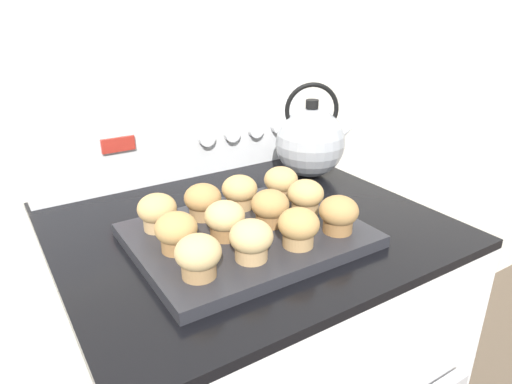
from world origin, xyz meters
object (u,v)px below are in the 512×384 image
muffin_pan (247,235)px  muffin_r2_c1 (203,201)px  tea_kettle (311,141)px  muffin_r0_c0 (198,256)px  muffin_r2_c2 (242,191)px  muffin_r0_c2 (299,227)px  muffin_r1_c3 (306,196)px  muffin_r0_c1 (251,240)px  muffin_r1_c2 (270,207)px  muffin_r0_c3 (339,214)px  muffin_r2_c3 (281,182)px  muffin_r1_c0 (176,232)px  muffin_r1_c1 (225,219)px  muffin_r2_c0 (157,211)px

muffin_pan → muffin_r2_c1: 0.11m
tea_kettle → muffin_r0_c0: bearing=-146.6°
muffin_r0_c0 → muffin_r2_c2: size_ratio=1.00×
muffin_r2_c2 → muffin_r0_c0: bearing=-135.2°
muffin_r0_c2 → muffin_r1_c3: 0.13m
muffin_r0_c1 → muffin_r1_c2: (0.09, 0.09, 0.00)m
muffin_pan → muffin_r2_c2: 0.11m
muffin_r0_c0 → tea_kettle: bearing=33.4°
muffin_r0_c3 → muffin_r1_c2: bearing=134.6°
muffin_r2_c1 → muffin_r0_c3: bearing=-45.4°
muffin_r0_c1 → muffin_r2_c1: bearing=89.1°
muffin_r1_c3 → muffin_pan: bearing=-179.0°
tea_kettle → muffin_r0_c2: bearing=-131.4°
muffin_pan → muffin_r2_c3: (0.14, 0.09, 0.05)m
muffin_r0_c0 → muffin_r1_c0: 0.09m
muffin_r0_c3 → muffin_r1_c1: (-0.18, 0.09, 0.00)m
tea_kettle → muffin_r2_c3: bearing=-145.6°
muffin_r1_c2 → muffin_r2_c0: size_ratio=1.00×
muffin_r1_c2 → muffin_r2_c1: same height
muffin_r2_c0 → muffin_r2_c1: size_ratio=1.00×
muffin_r2_c0 → muffin_r2_c1: same height
muffin_r0_c3 → muffin_r2_c1: (-0.18, 0.18, 0.00)m
muffin_r0_c0 → muffin_r1_c1: (0.09, 0.09, 0.00)m
muffin_r1_c0 → muffin_r2_c1: 0.13m
muffin_r1_c3 → muffin_r2_c1: (-0.18, 0.09, 0.00)m
muffin_pan → muffin_r1_c1: 0.07m
muffin_r2_c1 → muffin_r2_c3: size_ratio=1.00×
muffin_pan → tea_kettle: bearing=33.8°
muffin_r0_c1 → muffin_r1_c3: same height
muffin_r0_c1 → muffin_r2_c1: same height
muffin_r2_c2 → tea_kettle: (0.27, 0.12, 0.03)m
muffin_r0_c1 → muffin_r1_c1: size_ratio=1.00×
muffin_r0_c2 → tea_kettle: size_ratio=0.31×
muffin_r0_c2 → muffin_r2_c2: bearing=90.3°
muffin_pan → muffin_r1_c0: bearing=179.6°
muffin_r2_c0 → muffin_r2_c3: (0.27, -0.00, 0.00)m
muffin_r0_c0 → muffin_r0_c2: (0.18, -0.01, 0.00)m
muffin_r0_c0 → muffin_pan: bearing=32.4°
muffin_r0_c3 → muffin_r2_c0: (-0.27, 0.18, 0.00)m
muffin_r0_c0 → muffin_r1_c3: size_ratio=1.00×
muffin_pan → muffin_r2_c3: bearing=32.9°
muffin_r1_c0 → muffin_r2_c0: bearing=88.8°
muffin_r0_c0 → muffin_r1_c1: 0.13m
muffin_r1_c2 → muffin_r2_c0: 0.21m
muffin_r0_c3 → muffin_r1_c0: 0.29m
muffin_r2_c2 → muffin_r2_c0: bearing=-179.8°
muffin_r0_c0 → muffin_r2_c3: same height
muffin_r0_c0 → muffin_r2_c3: (0.28, 0.18, 0.00)m
muffin_r1_c3 → tea_kettle: tea_kettle is taller
muffin_r0_c1 → muffin_r1_c3: (0.18, 0.09, 0.00)m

